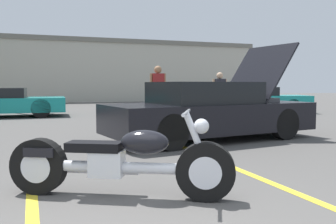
{
  "coord_description": "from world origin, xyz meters",
  "views": [
    {
      "loc": [
        -0.58,
        -2.37,
        1.22
      ],
      "look_at": [
        1.38,
        2.94,
        0.8
      ],
      "focal_mm": 40.0,
      "sensor_mm": 36.0,
      "label": 1
    }
  ],
  "objects": [
    {
      "name": "parked_car_right_row",
      "position": [
        8.52,
        11.55,
        0.54
      ],
      "size": [
        4.86,
        3.13,
        1.11
      ],
      "rotation": [
        0.0,
        0.0,
        -0.31
      ],
      "color": "teal",
      "rests_on": "ground"
    },
    {
      "name": "show_car_hood_open",
      "position": [
        3.15,
        4.99,
        0.62
      ],
      "size": [
        4.86,
        2.44,
        2.15
      ],
      "rotation": [
        0.0,
        0.0,
        0.15
      ],
      "color": "black",
      "rests_on": "ground"
    },
    {
      "name": "spectator_midground",
      "position": [
        5.21,
        8.47,
        0.95
      ],
      "size": [
        0.52,
        0.21,
        1.61
      ],
      "color": "#38476B",
      "rests_on": "ground"
    },
    {
      "name": "motorcycle",
      "position": [
        0.3,
        1.54,
        0.38
      ],
      "size": [
        2.25,
        1.31,
        0.95
      ],
      "rotation": [
        0.0,
        0.0,
        -0.49
      ],
      "color": "black",
      "rests_on": "ground"
    },
    {
      "name": "far_building",
      "position": [
        0.0,
        25.34,
        2.34
      ],
      "size": [
        32.0,
        4.2,
        4.4
      ],
      "color": "#B2AD9E",
      "rests_on": "ground"
    },
    {
      "name": "parking_stripe_middle",
      "position": [
        2.19,
        2.08,
        0.0
      ],
      "size": [
        0.12,
        5.17,
        0.01
      ],
      "primitive_type": "cube",
      "color": "yellow",
      "rests_on": "ground"
    },
    {
      "name": "parked_car_mid_row",
      "position": [
        -1.61,
        12.88,
        0.54
      ],
      "size": [
        4.62,
        2.13,
        1.09
      ],
      "rotation": [
        0.0,
        0.0,
        -0.05
      ],
      "color": "teal",
      "rests_on": "ground"
    },
    {
      "name": "spectator_near_motorcycle",
      "position": [
        3.14,
        8.62,
        1.07
      ],
      "size": [
        0.52,
        0.24,
        1.79
      ],
      "color": "gray",
      "rests_on": "ground"
    },
    {
      "name": "parking_stripe_foreground",
      "position": [
        -0.59,
        2.08,
        0.0
      ],
      "size": [
        0.12,
        5.17,
        0.01
      ],
      "primitive_type": "cube",
      "color": "yellow",
      "rests_on": "ground"
    }
  ]
}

